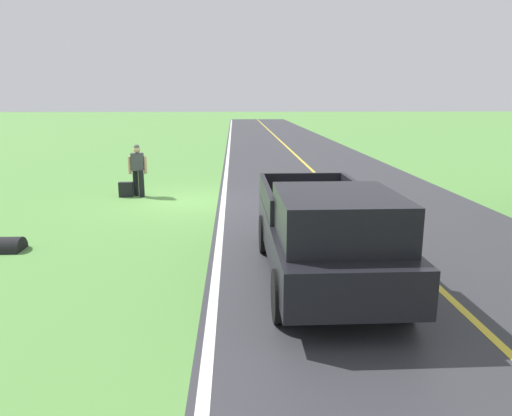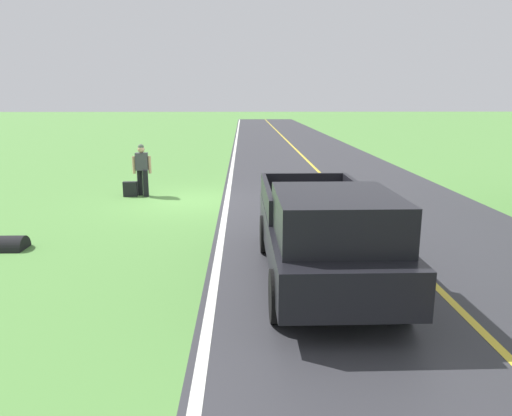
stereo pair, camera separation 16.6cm
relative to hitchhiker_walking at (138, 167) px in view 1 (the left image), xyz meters
The scene contains 8 objects.
ground_plane 2.13m from the hitchhiker_walking, 151.58° to the left, with size 200.00×200.00×0.00m, color #568E42.
road_surface 6.91m from the hitchhiker_walking, behind, with size 8.20×120.00×0.00m, color #333338.
lane_edge_line 3.15m from the hitchhiker_walking, 162.51° to the left, with size 0.16×117.60×0.00m, color silver.
lane_centre_line 6.91m from the hitchhiker_walking, behind, with size 0.14×117.60×0.00m, color gold.
hitchhiker_walking is the anchor object (origin of this frame).
suitcase_carried 0.85m from the hitchhiker_walking, 14.63° to the left, with size 0.20×0.46×0.50m, color black.
pickup_truck_passing 9.38m from the hitchhiker_walking, 120.88° to the left, with size 2.13×5.41×1.82m.
drainage_culvert 6.20m from the hitchhiker_walking, 72.81° to the left, with size 0.60×0.60×0.80m, color black.
Camera 1 is at (-1.56, 15.13, 3.25)m, focal length 33.61 mm.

